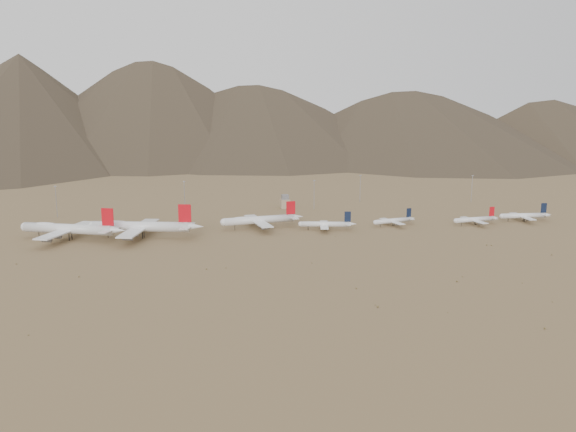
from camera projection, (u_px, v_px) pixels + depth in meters
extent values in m
plane|color=olive|center=(274.00, 240.00, 380.02)|extent=(3000.00, 3000.00, 0.00)
cylinder|color=white|center=(68.00, 229.00, 377.30)|extent=(61.86, 30.09, 6.62)
sphere|color=white|center=(26.00, 227.00, 383.37)|extent=(6.48, 6.48, 6.48)
cone|color=white|center=(117.00, 230.00, 370.42)|extent=(12.92, 9.84, 5.96)
cube|color=white|center=(67.00, 230.00, 377.73)|extent=(31.46, 58.27, 0.83)
cube|color=white|center=(110.00, 230.00, 371.35)|extent=(13.69, 22.84, 0.40)
cube|color=red|center=(108.00, 217.00, 370.00)|extent=(7.94, 3.67, 11.74)
cylinder|color=black|center=(39.00, 235.00, 382.59)|extent=(0.43, 0.43, 4.48)
cylinder|color=black|center=(72.00, 236.00, 379.69)|extent=(0.53, 0.53, 4.48)
cylinder|color=black|center=(69.00, 237.00, 376.51)|extent=(0.53, 0.53, 4.48)
ellipsoid|color=white|center=(46.00, 225.00, 380.12)|extent=(20.86, 12.27, 3.97)
cylinder|color=slate|center=(76.00, 229.00, 389.35)|extent=(7.05, 5.16, 2.98)
cylinder|color=slate|center=(56.00, 236.00, 366.72)|extent=(7.05, 5.16, 2.98)
cylinder|color=slate|center=(85.00, 226.00, 399.54)|extent=(7.05, 5.16, 2.98)
cylinder|color=slate|center=(47.00, 240.00, 356.54)|extent=(7.05, 5.16, 2.98)
cylinder|color=white|center=(141.00, 227.00, 382.85)|extent=(66.32, 23.16, 6.89)
sphere|color=white|center=(93.00, 226.00, 384.83)|extent=(6.75, 6.75, 6.75)
cone|color=white|center=(195.00, 226.00, 380.54)|extent=(13.16, 8.98, 6.20)
cube|color=white|center=(139.00, 228.00, 383.13)|extent=(25.45, 61.87, 0.86)
cube|color=white|center=(187.00, 226.00, 380.82)|extent=(11.56, 23.99, 0.41)
cube|color=red|center=(185.00, 213.00, 379.24)|extent=(8.55, 2.74, 12.23)
cylinder|color=black|center=(108.00, 234.00, 385.32)|extent=(0.44, 0.44, 4.67)
cylinder|color=black|center=(144.00, 234.00, 385.55)|extent=(0.56, 0.56, 4.67)
cylinder|color=black|center=(142.00, 235.00, 382.17)|extent=(0.56, 0.56, 4.67)
ellipsoid|color=white|center=(116.00, 224.00, 383.53)|extent=(21.95, 10.28, 4.13)
cylinder|color=slate|center=(145.00, 227.00, 395.43)|extent=(7.23, 4.65, 3.10)
cylinder|color=slate|center=(133.00, 234.00, 371.46)|extent=(7.23, 4.65, 3.10)
cylinder|color=slate|center=(149.00, 224.00, 406.22)|extent=(7.23, 4.65, 3.10)
cylinder|color=slate|center=(128.00, 238.00, 360.67)|extent=(7.23, 4.65, 3.10)
cylinder|color=white|center=(259.00, 220.00, 414.28)|extent=(53.77, 13.40, 5.53)
sphere|color=white|center=(224.00, 222.00, 405.57)|extent=(5.42, 5.42, 5.42)
cone|color=white|center=(297.00, 217.00, 423.97)|extent=(10.27, 6.35, 4.98)
cube|color=white|center=(258.00, 221.00, 414.09)|extent=(15.74, 49.80, 0.69)
cube|color=white|center=(292.00, 217.00, 422.55)|extent=(7.53, 19.16, 0.33)
cube|color=red|center=(291.00, 208.00, 420.87)|extent=(6.96, 1.52, 9.82)
cylinder|color=black|center=(235.00, 228.00, 409.05)|extent=(0.36, 0.36, 3.75)
cylinder|color=black|center=(260.00, 226.00, 416.78)|extent=(0.45, 0.45, 3.75)
cylinder|color=black|center=(261.00, 226.00, 414.22)|extent=(0.45, 0.45, 3.75)
ellipsoid|color=white|center=(241.00, 219.00, 409.47)|extent=(17.56, 6.64, 3.32)
cylinder|color=slate|center=(254.00, 220.00, 423.44)|extent=(5.66, 3.25, 2.49)
cylinder|color=slate|center=(262.00, 225.00, 405.25)|extent=(5.66, 3.25, 2.49)
cylinder|color=slate|center=(251.00, 218.00, 431.63)|extent=(5.66, 3.25, 2.49)
cylinder|color=slate|center=(265.00, 228.00, 397.06)|extent=(5.66, 3.25, 2.49)
cylinder|color=white|center=(325.00, 224.00, 408.46)|extent=(35.33, 11.77, 3.84)
sphere|color=white|center=(301.00, 224.00, 409.15)|extent=(3.76, 3.76, 3.76)
cone|color=white|center=(352.00, 224.00, 407.63)|extent=(6.99, 4.81, 3.46)
cube|color=white|center=(324.00, 225.00, 408.59)|extent=(12.40, 30.82, 0.48)
cube|color=white|center=(348.00, 224.00, 407.72)|extent=(5.72, 11.95, 0.23)
cube|color=black|center=(348.00, 217.00, 406.75)|extent=(4.56, 1.38, 7.58)
cylinder|color=black|center=(308.00, 228.00, 409.55)|extent=(0.40, 0.40, 2.63)
cylinder|color=black|center=(326.00, 228.00, 409.98)|extent=(0.51, 0.51, 2.63)
cylinder|color=black|center=(326.00, 229.00, 408.09)|extent=(0.51, 0.51, 2.63)
cylinder|color=slate|center=(324.00, 224.00, 417.11)|extent=(3.84, 2.49, 1.73)
cylinder|color=slate|center=(324.00, 229.00, 400.44)|extent=(3.84, 2.49, 1.73)
cylinder|color=white|center=(393.00, 221.00, 424.03)|extent=(31.38, 10.89, 3.42)
sphere|color=white|center=(375.00, 222.00, 417.55)|extent=(3.35, 3.35, 3.35)
cone|color=white|center=(412.00, 218.00, 431.24)|extent=(6.24, 4.35, 3.08)
cube|color=white|center=(392.00, 221.00, 423.87)|extent=(11.38, 27.40, 0.43)
cube|color=white|center=(409.00, 219.00, 430.18)|extent=(5.22, 10.63, 0.21)
cube|color=black|center=(409.00, 213.00, 429.04)|extent=(4.05, 1.28, 6.75)
cylinder|color=black|center=(381.00, 226.00, 420.04)|extent=(0.36, 0.36, 2.34)
cylinder|color=black|center=(393.00, 224.00, 425.59)|extent=(0.45, 0.45, 2.34)
cylinder|color=black|center=(394.00, 224.00, 424.07)|extent=(0.45, 0.45, 2.34)
cylinder|color=slate|center=(386.00, 221.00, 430.76)|extent=(3.43, 2.25, 1.54)
cylinder|color=slate|center=(398.00, 224.00, 417.29)|extent=(3.43, 2.25, 1.54)
cylinder|color=white|center=(475.00, 219.00, 427.46)|extent=(33.38, 7.73, 3.60)
sphere|color=white|center=(456.00, 221.00, 422.41)|extent=(3.53, 3.53, 3.53)
cone|color=white|center=(495.00, 218.00, 433.07)|extent=(6.33, 3.97, 3.24)
cube|color=white|center=(474.00, 220.00, 427.36)|extent=(8.83, 28.89, 0.45)
cube|color=white|center=(492.00, 218.00, 432.24)|extent=(4.32, 11.10, 0.22)
cube|color=red|center=(492.00, 211.00, 431.11)|extent=(4.32, 0.86, 7.11)
cylinder|color=black|center=(461.00, 224.00, 424.50)|extent=(0.38, 0.38, 2.47)
cylinder|color=black|center=(474.00, 223.00, 429.08)|extent=(0.47, 0.47, 2.47)
cylinder|color=black|center=(476.00, 223.00, 427.39)|extent=(0.47, 0.47, 2.47)
cylinder|color=slate|center=(467.00, 219.00, 434.97)|extent=(3.50, 2.02, 1.62)
cylinder|color=slate|center=(480.00, 223.00, 420.09)|extent=(3.50, 2.02, 1.62)
cylinder|color=white|center=(523.00, 216.00, 440.89)|extent=(36.14, 6.30, 3.90)
sphere|color=white|center=(502.00, 216.00, 438.73)|extent=(3.83, 3.83, 3.83)
cone|color=white|center=(547.00, 215.00, 443.25)|extent=(6.69, 3.94, 3.51)
cube|color=white|center=(523.00, 216.00, 440.91)|extent=(7.80, 31.14, 0.49)
cube|color=white|center=(544.00, 215.00, 442.89)|extent=(4.01, 11.90, 0.23)
cube|color=black|center=(544.00, 208.00, 441.79)|extent=(4.69, 0.66, 7.71)
cylinder|color=black|center=(508.00, 220.00, 440.00)|extent=(0.41, 0.41, 2.67)
cylinder|color=black|center=(523.00, 219.00, 442.55)|extent=(0.51, 0.51, 2.67)
cylinder|color=black|center=(525.00, 220.00, 440.64)|extent=(0.51, 0.51, 2.67)
cylinder|color=slate|center=(517.00, 216.00, 449.51)|extent=(3.71, 1.99, 1.76)
cylinder|color=slate|center=(528.00, 220.00, 432.68)|extent=(3.71, 1.99, 1.76)
cube|color=#9C8769|center=(285.00, 204.00, 500.58)|extent=(8.00, 8.00, 8.00)
cube|color=slate|center=(285.00, 197.00, 499.46)|extent=(6.00, 6.00, 4.00)
cylinder|color=gray|center=(56.00, 202.00, 457.31)|extent=(0.50, 0.50, 25.00)
cube|color=gray|center=(55.00, 186.00, 454.91)|extent=(2.00, 0.60, 0.80)
cylinder|color=gray|center=(185.00, 196.00, 488.21)|extent=(0.50, 0.50, 25.00)
cube|color=gray|center=(184.00, 181.00, 485.82)|extent=(2.00, 0.60, 0.80)
cylinder|color=gray|center=(314.00, 195.00, 494.46)|extent=(0.50, 0.50, 25.00)
cube|color=gray|center=(314.00, 181.00, 492.06)|extent=(2.00, 0.60, 0.80)
cylinder|color=gray|center=(360.00, 189.00, 531.56)|extent=(0.50, 0.50, 25.00)
cube|color=gray|center=(360.00, 176.00, 529.16)|extent=(2.00, 0.60, 0.80)
cylinder|color=gray|center=(472.00, 189.00, 531.02)|extent=(0.50, 0.50, 25.00)
cube|color=gray|center=(473.00, 176.00, 528.62)|extent=(2.00, 0.60, 0.80)
ellipsoid|color=brown|center=(545.00, 328.00, 225.14)|extent=(0.89, 0.89, 0.79)
ellipsoid|color=brown|center=(375.00, 305.00, 252.64)|extent=(0.64, 0.64, 0.35)
ellipsoid|color=brown|center=(448.00, 313.00, 243.16)|extent=(0.51, 0.51, 0.29)
ellipsoid|color=brown|center=(29.00, 335.00, 219.00)|extent=(0.64, 0.64, 0.34)
ellipsoid|color=brown|center=(487.00, 245.00, 363.46)|extent=(0.97, 0.97, 0.67)
ellipsoid|color=brown|center=(356.00, 288.00, 275.72)|extent=(0.79, 0.79, 0.64)
ellipsoid|color=brown|center=(522.00, 283.00, 284.58)|extent=(0.57, 0.57, 0.35)
ellipsoid|color=brown|center=(79.00, 277.00, 294.84)|extent=(0.72, 0.72, 0.62)
ellipsoid|color=brown|center=(552.00, 255.00, 339.13)|extent=(0.83, 0.83, 0.51)
ellipsoid|color=brown|center=(491.00, 245.00, 363.20)|extent=(0.99, 0.99, 0.51)
ellipsoid|color=brown|center=(16.00, 264.00, 319.39)|extent=(0.92, 0.92, 0.47)
ellipsoid|color=brown|center=(312.00, 263.00, 321.59)|extent=(0.70, 0.70, 0.43)
ellipsoid|color=brown|center=(206.00, 269.00, 308.95)|extent=(0.82, 0.82, 0.70)
ellipsoid|color=brown|center=(462.00, 277.00, 295.16)|extent=(0.70, 0.70, 0.40)
ellipsoid|color=brown|center=(335.00, 237.00, 387.94)|extent=(0.57, 0.57, 0.29)
ellipsoid|color=brown|center=(457.00, 281.00, 286.83)|extent=(1.02, 1.02, 0.70)
ellipsoid|color=brown|center=(552.00, 302.00, 256.67)|extent=(0.50, 0.50, 0.42)
ellipsoid|color=brown|center=(226.00, 268.00, 311.40)|extent=(0.67, 0.67, 0.46)
ellipsoid|color=brown|center=(378.00, 307.00, 249.85)|extent=(1.01, 1.01, 0.83)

